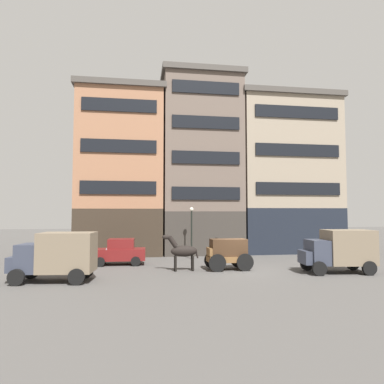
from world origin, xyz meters
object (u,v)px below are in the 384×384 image
(sedan_dark, at_px, (119,252))
(streetlamp_curbside, at_px, (192,225))
(cargo_wagon, at_px, (228,252))
(pedestrian_officer, at_px, (217,248))
(delivery_truck_far, at_px, (339,249))
(delivery_truck_near, at_px, (56,255))
(draft_horse, at_px, (182,251))

(sedan_dark, height_order, streetlamp_curbside, streetlamp_curbside)
(cargo_wagon, relative_size, pedestrian_officer, 1.63)
(pedestrian_officer, relative_size, streetlamp_curbside, 0.44)
(cargo_wagon, bearing_deg, sedan_dark, 155.34)
(cargo_wagon, distance_m, streetlamp_curbside, 6.05)
(delivery_truck_far, distance_m, sedan_dark, 14.61)
(delivery_truck_far, relative_size, pedestrian_officer, 2.50)
(delivery_truck_near, distance_m, sedan_dark, 6.40)
(draft_horse, height_order, delivery_truck_far, delivery_truck_far)
(draft_horse, relative_size, delivery_truck_near, 0.52)
(streetlamp_curbside, bearing_deg, draft_horse, -104.14)
(cargo_wagon, relative_size, delivery_truck_far, 0.65)
(draft_horse, bearing_deg, delivery_truck_near, -161.41)
(delivery_truck_far, height_order, sedan_dark, delivery_truck_far)
(cargo_wagon, xyz_separation_m, delivery_truck_far, (6.52, -2.10, 0.28))
(delivery_truck_near, bearing_deg, streetlamp_curbside, 43.32)
(streetlamp_curbside, bearing_deg, pedestrian_officer, -48.96)
(delivery_truck_far, xyz_separation_m, sedan_dark, (-13.59, 5.34, -0.51))
(draft_horse, relative_size, pedestrian_officer, 1.31)
(delivery_truck_near, distance_m, pedestrian_officer, 11.90)
(cargo_wagon, height_order, delivery_truck_near, delivery_truck_near)
(delivery_truck_near, height_order, streetlamp_curbside, streetlamp_curbside)
(sedan_dark, bearing_deg, delivery_truck_near, -117.97)
(sedan_dark, height_order, pedestrian_officer, sedan_dark)
(cargo_wagon, xyz_separation_m, delivery_truck_near, (-10.05, -2.39, 0.28))
(pedestrian_officer, bearing_deg, sedan_dark, -175.80)
(delivery_truck_far, xyz_separation_m, streetlamp_curbside, (-8.05, 7.75, 1.25))
(delivery_truck_near, distance_m, streetlamp_curbside, 11.79)
(delivery_truck_near, bearing_deg, delivery_truck_far, 1.00)
(cargo_wagon, relative_size, delivery_truck_near, 0.65)
(streetlamp_curbside, bearing_deg, delivery_truck_far, -43.92)
(draft_horse, xyz_separation_m, streetlamp_curbside, (1.42, 5.65, 1.40))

